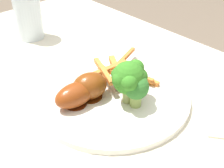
% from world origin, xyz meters
% --- Properties ---
extents(dining_table, '(1.09, 0.68, 0.75)m').
position_xyz_m(dining_table, '(0.00, 0.00, 0.63)').
color(dining_table, silver).
rests_on(dining_table, ground_plane).
extents(dinner_plate, '(0.30, 0.30, 0.01)m').
position_xyz_m(dinner_plate, '(-0.00, -0.02, 0.76)').
color(dinner_plate, white).
rests_on(dinner_plate, dining_table).
extents(broccoli_floret_front, '(0.05, 0.05, 0.06)m').
position_xyz_m(broccoli_floret_front, '(-0.05, -0.03, 0.80)').
color(broccoli_floret_front, '#92AC54').
rests_on(broccoli_floret_front, dinner_plate).
extents(broccoli_floret_middle, '(0.06, 0.07, 0.08)m').
position_xyz_m(broccoli_floret_middle, '(-0.04, -0.02, 0.82)').
color(broccoli_floret_middle, '#909E56').
rests_on(broccoli_floret_middle, dinner_plate).
extents(carrot_fries_pile, '(0.14, 0.16, 0.03)m').
position_xyz_m(carrot_fries_pile, '(0.03, -0.07, 0.78)').
color(carrot_fries_pile, orange).
rests_on(carrot_fries_pile, dinner_plate).
extents(chicken_drumstick_near, '(0.05, 0.13, 0.04)m').
position_xyz_m(chicken_drumstick_near, '(0.02, 0.05, 0.78)').
color(chicken_drumstick_near, '#5B1F0A').
rests_on(chicken_drumstick_near, dinner_plate).
extents(chicken_drumstick_far, '(0.07, 0.11, 0.05)m').
position_xyz_m(chicken_drumstick_far, '(0.02, 0.01, 0.79)').
color(chicken_drumstick_far, '#522009').
rests_on(chicken_drumstick_far, dinner_plate).
extents(water_glass, '(0.07, 0.07, 0.13)m').
position_xyz_m(water_glass, '(0.34, -0.05, 0.82)').
color(water_glass, silver).
rests_on(water_glass, dining_table).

